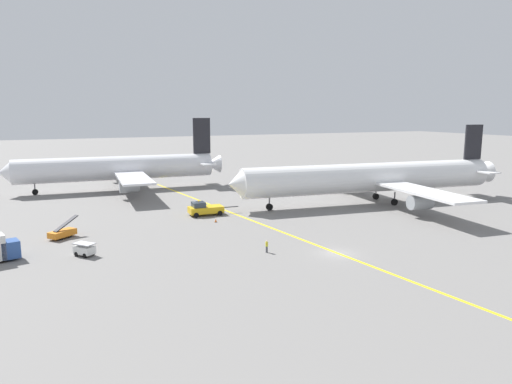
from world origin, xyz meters
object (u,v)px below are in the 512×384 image
at_px(airliner_at_gate_left, 119,168).
at_px(airliner_being_pushed, 372,178).
at_px(gse_baggage_cart_trailing, 84,249).
at_px(gse_belt_loader_portside, 63,233).
at_px(ground_crew_marshaller_foreground, 267,246).
at_px(traffic_cone_wingtip_port, 216,221).
at_px(pushback_tug, 205,209).

xyz_separation_m(airliner_at_gate_left, airliner_being_pushed, (44.57, -38.55, 0.04)).
height_order(airliner_at_gate_left, gse_baggage_cart_trailing, airliner_at_gate_left).
distance_m(gse_belt_loader_portside, ground_crew_marshaller_foreground, 31.16).
xyz_separation_m(gse_baggage_cart_trailing, traffic_cone_wingtip_port, (22.01, 10.71, -0.58)).
bearing_deg(traffic_cone_wingtip_port, pushback_tug, 89.62).
bearing_deg(gse_baggage_cart_trailing, airliner_at_gate_left, 76.68).
relative_size(pushback_tug, ground_crew_marshaller_foreground, 5.57).
bearing_deg(traffic_cone_wingtip_port, airliner_at_gate_left, 103.34).
relative_size(airliner_at_gate_left, ground_crew_marshaller_foreground, 30.16).
bearing_deg(gse_belt_loader_portside, airliner_at_gate_left, 70.63).
distance_m(airliner_at_gate_left, gse_baggage_cart_trailing, 53.43).
distance_m(gse_baggage_cart_trailing, traffic_cone_wingtip_port, 24.49).
bearing_deg(traffic_cone_wingtip_port, airliner_being_pushed, 4.19).
bearing_deg(traffic_cone_wingtip_port, ground_crew_marshaller_foreground, -88.98).
bearing_deg(gse_belt_loader_portside, ground_crew_marshaller_foreground, -37.89).
height_order(gse_belt_loader_portside, traffic_cone_wingtip_port, gse_belt_loader_portside).
bearing_deg(airliner_being_pushed, traffic_cone_wingtip_port, -175.81).
bearing_deg(gse_baggage_cart_trailing, gse_belt_loader_portside, 101.93).
xyz_separation_m(airliner_being_pushed, pushback_tug, (-34.78, 3.53, -4.11)).
relative_size(gse_belt_loader_portside, ground_crew_marshaller_foreground, 2.74).
height_order(pushback_tug, gse_baggage_cart_trailing, pushback_tug).
bearing_deg(ground_crew_marshaller_foreground, airliner_being_pushed, 32.35).
relative_size(gse_belt_loader_portside, gse_baggage_cart_trailing, 1.49).
distance_m(airliner_being_pushed, traffic_cone_wingtip_port, 35.27).
relative_size(pushback_tug, traffic_cone_wingtip_port, 15.71).
distance_m(airliner_at_gate_left, ground_crew_marshaller_foreground, 61.38).
bearing_deg(ground_crew_marshaller_foreground, gse_belt_loader_portside, 142.11).
distance_m(gse_belt_loader_portside, gse_baggage_cart_trailing, 10.79).
bearing_deg(ground_crew_marshaller_foreground, airliner_at_gate_left, 99.48).
xyz_separation_m(airliner_being_pushed, gse_belt_loader_portside, (-59.07, -2.71, -4.47)).
bearing_deg(ground_crew_marshaller_foreground, pushback_tug, 90.69).
bearing_deg(pushback_tug, gse_baggage_cart_trailing, -142.72).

